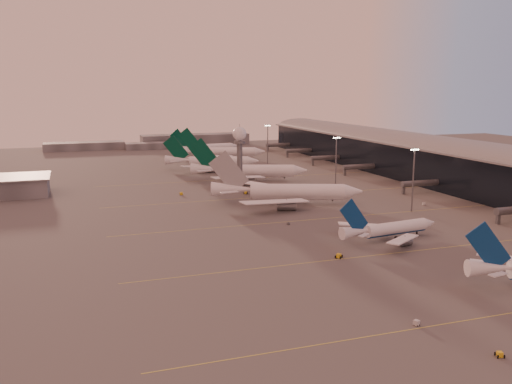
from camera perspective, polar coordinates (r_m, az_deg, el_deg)
name	(u,v)px	position (r m, az deg, el deg)	size (l,w,h in m)	color
ground	(356,271)	(146.12, 10.44, -8.14)	(700.00, 700.00, 0.00)	#504E4E
taxiway_markings	(353,215)	(207.26, 10.18, -2.45)	(180.00, 185.25, 0.02)	gold
terminal	(438,161)	(292.35, 18.57, 3.11)	(57.00, 362.00, 23.04)	black
radar_tower	(240,146)	(252.52, -1.74, 4.91)	(6.40, 6.40, 31.10)	#5C5E64
mast_b	(413,177)	(216.90, 16.23, 1.58)	(3.60, 0.56, 25.00)	#5C5E64
mast_c	(336,160)	(261.02, 8.43, 3.40)	(3.60, 0.56, 25.00)	#5C5E64
mast_d	(268,142)	(342.33, 1.24, 5.27)	(3.60, 0.56, 25.00)	#5C5E64
distant_horizon	(164,142)	(453.01, -9.68, 5.24)	(165.00, 37.50, 9.00)	#5A5C61
narrowbody_mid	(390,231)	(176.09, 13.90, -3.98)	(37.60, 29.84, 14.72)	white
widebody_white	(287,195)	(223.66, 3.32, -0.31)	(60.51, 47.64, 22.26)	white
greentail_a	(250,173)	(279.75, -0.69, 1.98)	(58.84, 46.72, 22.24)	white
greentail_b	(212,163)	(320.44, -4.61, 3.03)	(54.29, 43.18, 20.37)	white
greentail_c	(223,154)	(366.27, -3.51, 4.05)	(56.46, 44.86, 21.29)	white
greentail_d	(206,149)	(396.81, -5.27, 4.50)	(52.80, 42.37, 19.24)	white
gsv_truck_a	(418,320)	(117.14, 16.69, -12.73)	(5.85, 3.58, 2.22)	silver
gsv_tug_near	(500,355)	(109.65, 24.27, -15.34)	(2.82, 3.64, 0.92)	yellow
gsv_tug_mid	(339,256)	(155.41, 8.70, -6.69)	(4.48, 4.55, 1.14)	yellow
gsv_truck_b	(427,223)	(196.27, 17.53, -3.16)	(6.42, 2.92, 2.50)	yellow
gsv_truck_c	(288,222)	(190.78, 3.43, -3.15)	(4.32, 4.86, 1.94)	#57595C
gsv_catering_b	(425,200)	(231.46, 17.32, -0.84)	(5.58, 3.47, 4.25)	silver
gsv_tug_far	(246,193)	(245.31, -1.09, -0.08)	(3.87, 4.36, 1.07)	yellow
gsv_truck_d	(181,192)	(245.38, -7.92, -0.01)	(3.05, 6.40, 2.48)	yellow
gsv_tug_hangar	(278,175)	(297.39, 2.28, 1.85)	(4.13, 2.88, 1.09)	yellow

